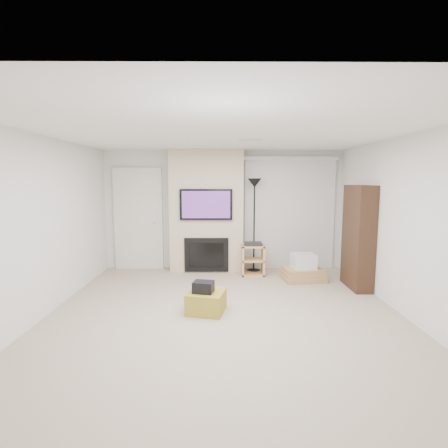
{
  "coord_description": "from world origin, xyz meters",
  "views": [
    {
      "loc": [
        -0.05,
        -4.64,
        1.9
      ],
      "look_at": [
        0.0,
        1.2,
        1.15
      ],
      "focal_mm": 28.0,
      "sensor_mm": 36.0,
      "label": 1
    }
  ],
  "objects_px": {
    "av_stand": "(253,258)",
    "bookshelf": "(358,237)",
    "box_stack": "(303,270)",
    "ottoman": "(206,302)",
    "floor_lamp": "(254,199)"
  },
  "relations": [
    {
      "from": "av_stand",
      "to": "bookshelf",
      "type": "distance_m",
      "value": 2.03
    },
    {
      "from": "av_stand",
      "to": "box_stack",
      "type": "bearing_deg",
      "value": -23.23
    },
    {
      "from": "ottoman",
      "to": "box_stack",
      "type": "relative_size",
      "value": 0.6
    },
    {
      "from": "box_stack",
      "to": "bookshelf",
      "type": "height_order",
      "value": "bookshelf"
    },
    {
      "from": "ottoman",
      "to": "bookshelf",
      "type": "height_order",
      "value": "bookshelf"
    },
    {
      "from": "box_stack",
      "to": "bookshelf",
      "type": "xyz_separation_m",
      "value": [
        0.84,
        -0.45,
        0.71
      ]
    },
    {
      "from": "floor_lamp",
      "to": "bookshelf",
      "type": "height_order",
      "value": "floor_lamp"
    },
    {
      "from": "floor_lamp",
      "to": "box_stack",
      "type": "relative_size",
      "value": 2.31
    },
    {
      "from": "ottoman",
      "to": "floor_lamp",
      "type": "bearing_deg",
      "value": 68.24
    },
    {
      "from": "av_stand",
      "to": "floor_lamp",
      "type": "bearing_deg",
      "value": 80.31
    },
    {
      "from": "ottoman",
      "to": "av_stand",
      "type": "bearing_deg",
      "value": 66.87
    },
    {
      "from": "floor_lamp",
      "to": "bookshelf",
      "type": "xyz_separation_m",
      "value": [
        1.71,
        -1.09,
        -0.61
      ]
    },
    {
      "from": "floor_lamp",
      "to": "av_stand",
      "type": "relative_size",
      "value": 2.91
    },
    {
      "from": "av_stand",
      "to": "box_stack",
      "type": "height_order",
      "value": "av_stand"
    },
    {
      "from": "box_stack",
      "to": "ottoman",
      "type": "bearing_deg",
      "value": -137.96
    }
  ]
}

